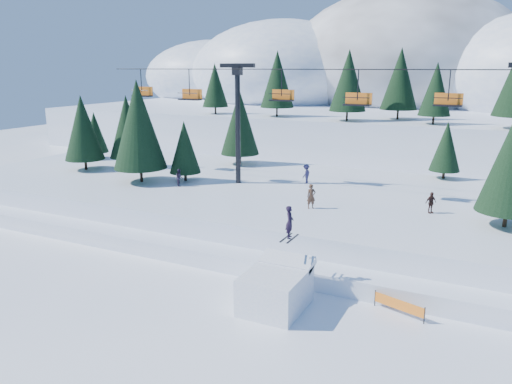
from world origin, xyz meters
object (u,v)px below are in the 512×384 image
at_px(banner_near, 399,305).
at_px(banner_far, 436,301).
at_px(chairlift, 349,109).
at_px(jump_kicker, 276,287).

distance_m(banner_near, banner_far, 2.15).
bearing_deg(chairlift, banner_far, -55.19).
bearing_deg(banner_near, jump_kicker, -161.18).
height_order(banner_near, banner_far, same).
bearing_deg(chairlift, banner_near, -63.24).
height_order(chairlift, banner_far, chairlift).
height_order(jump_kicker, banner_far, jump_kicker).
relative_size(jump_kicker, banner_near, 1.93).
xyz_separation_m(chairlift, banner_near, (6.89, -13.66, -8.78)).
bearing_deg(banner_far, chairlift, 124.81).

